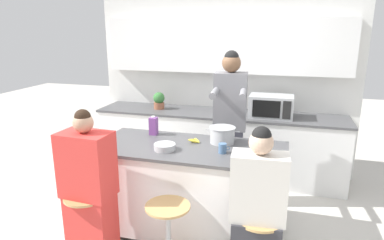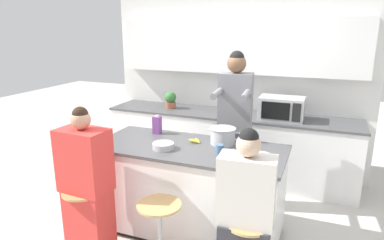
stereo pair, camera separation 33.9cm
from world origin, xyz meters
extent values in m
plane|color=beige|center=(0.00, 0.00, 0.00)|extent=(16.00, 16.00, 0.00)
cube|color=silver|center=(0.00, 1.82, 1.35)|extent=(3.71, 0.06, 2.70)
cube|color=white|center=(0.00, 1.71, 1.83)|extent=(3.42, 0.16, 0.75)
cube|color=white|center=(0.00, 1.46, 0.45)|extent=(3.42, 0.63, 0.90)
cube|color=#4C4C4F|center=(0.00, 1.46, 0.91)|extent=(3.45, 0.66, 0.03)
cube|color=black|center=(0.00, 0.00, 0.03)|extent=(1.77, 0.72, 0.06)
cube|color=white|center=(0.00, 0.00, 0.48)|extent=(1.85, 0.80, 0.84)
cube|color=#4C4C4F|center=(0.00, 0.00, 0.92)|extent=(1.89, 0.84, 0.03)
cylinder|color=#B7BABC|center=(-0.76, -0.70, 0.32)|extent=(0.04, 0.04, 0.61)
cylinder|color=tan|center=(-0.76, -0.70, 0.63)|extent=(0.38, 0.38, 0.02)
cylinder|color=#B7BABC|center=(0.00, -0.67, 0.32)|extent=(0.04, 0.04, 0.61)
cylinder|color=tan|center=(0.00, -0.67, 0.63)|extent=(0.38, 0.38, 0.02)
cylinder|color=tan|center=(0.76, -0.65, 0.63)|extent=(0.38, 0.38, 0.02)
cube|color=#383842|center=(0.28, 0.71, 0.46)|extent=(0.33, 0.25, 0.93)
cube|color=slate|center=(0.28, 0.71, 1.26)|extent=(0.39, 0.25, 0.66)
cylinder|color=slate|center=(0.15, 0.41, 1.40)|extent=(0.10, 0.37, 0.07)
cylinder|color=slate|center=(0.45, 0.43, 1.40)|extent=(0.10, 0.37, 0.07)
sphere|color=brown|center=(0.28, 0.71, 1.69)|extent=(0.23, 0.23, 0.21)
sphere|color=black|center=(0.28, 0.71, 1.75)|extent=(0.18, 0.18, 0.16)
cube|color=red|center=(-0.73, -0.68, 0.32)|extent=(0.42, 0.29, 0.64)
cube|color=red|center=(-0.73, -0.68, 0.93)|extent=(0.46, 0.31, 0.57)
sphere|color=tan|center=(-0.73, -0.68, 1.30)|extent=(0.18, 0.18, 0.17)
sphere|color=black|center=(-0.73, -0.68, 1.35)|extent=(0.15, 0.15, 0.14)
cube|color=silver|center=(0.73, -0.68, 0.91)|extent=(0.43, 0.25, 0.53)
sphere|color=#DBB293|center=(0.73, -0.68, 1.27)|extent=(0.19, 0.19, 0.18)
sphere|color=black|center=(0.73, -0.68, 1.32)|extent=(0.15, 0.15, 0.14)
cylinder|color=#B7BABC|center=(0.29, 0.20, 1.01)|extent=(0.25, 0.25, 0.16)
cylinder|color=#B7BABC|center=(0.29, 0.20, 1.09)|extent=(0.26, 0.26, 0.01)
cylinder|color=#B7BABC|center=(0.14, 0.20, 1.06)|extent=(0.05, 0.01, 0.01)
cylinder|color=#B7BABC|center=(0.44, 0.20, 1.06)|extent=(0.05, 0.01, 0.01)
cylinder|color=#B7BABC|center=(-0.20, -0.16, 0.96)|extent=(0.21, 0.21, 0.06)
cylinder|color=#B7BABC|center=(0.73, -0.12, 0.96)|extent=(0.18, 0.18, 0.06)
cylinder|color=#4C7099|center=(0.34, -0.09, 0.98)|extent=(0.08, 0.08, 0.09)
torus|color=#4C7099|center=(0.40, -0.09, 0.98)|extent=(0.04, 0.01, 0.04)
ellipsoid|color=yellow|center=(0.01, 0.11, 0.95)|extent=(0.11, 0.04, 0.05)
ellipsoid|color=yellow|center=(-0.02, 0.14, 0.95)|extent=(0.08, 0.10, 0.05)
ellipsoid|color=yellow|center=(0.04, 0.14, 0.95)|extent=(0.09, 0.09, 0.05)
cube|color=#7A428E|center=(-0.49, 0.27, 1.03)|extent=(0.08, 0.08, 0.19)
cylinder|color=white|center=(-0.49, 0.27, 1.13)|extent=(0.04, 0.04, 0.02)
cube|color=#B2B5B7|center=(0.70, 1.42, 1.07)|extent=(0.56, 0.35, 0.29)
cube|color=black|center=(0.65, 1.24, 1.07)|extent=(0.35, 0.01, 0.22)
cube|color=black|center=(0.90, 1.24, 1.07)|extent=(0.10, 0.01, 0.23)
cylinder|color=#93563D|center=(-0.88, 1.46, 0.97)|extent=(0.15, 0.15, 0.09)
sphere|color=#387538|center=(-0.88, 1.46, 1.09)|extent=(0.16, 0.16, 0.16)
camera|label=1|loc=(0.88, -3.07, 2.07)|focal=32.00mm
camera|label=2|loc=(1.21, -2.96, 2.07)|focal=32.00mm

